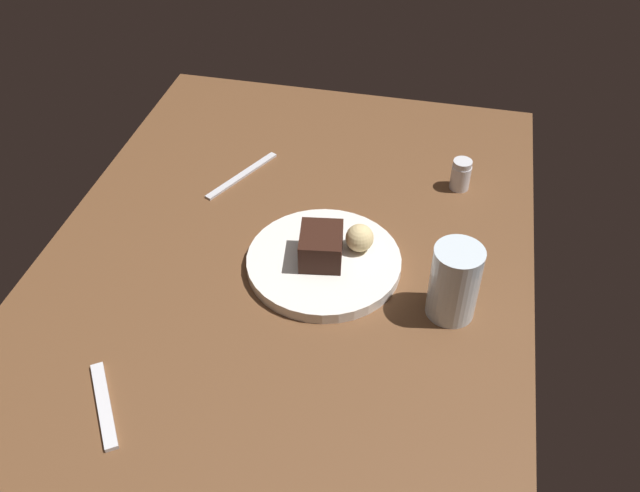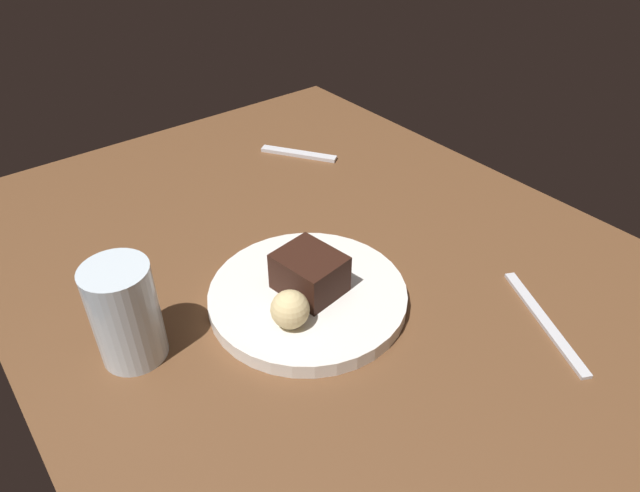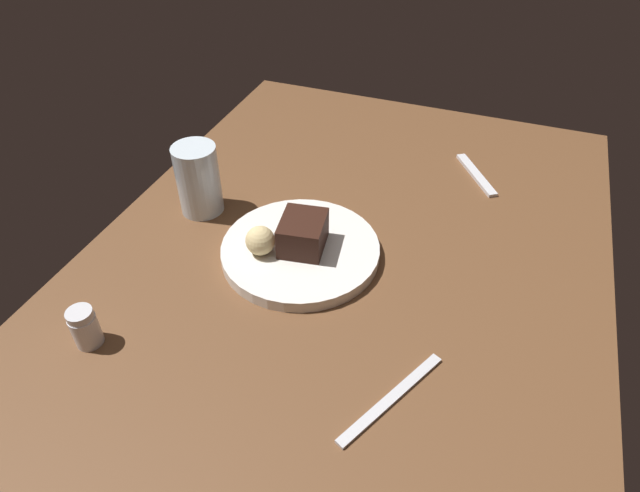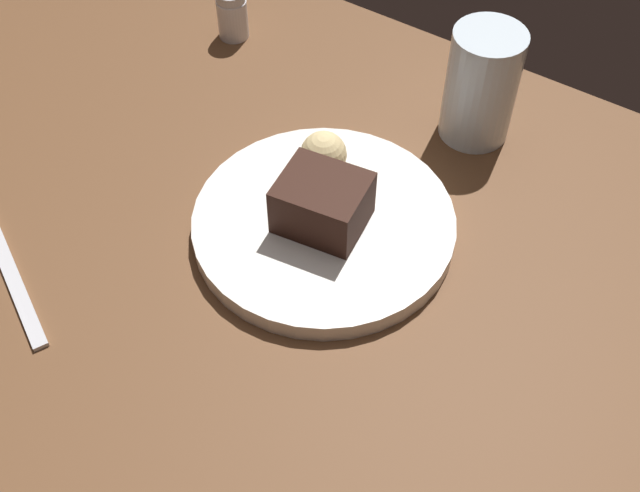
# 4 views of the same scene
# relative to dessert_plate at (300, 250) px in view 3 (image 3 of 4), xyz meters

# --- Properties ---
(dining_table) EXTENTS (1.20, 0.84, 0.03)m
(dining_table) POSITION_rel_dessert_plate_xyz_m (0.01, -0.07, -0.03)
(dining_table) COLOR brown
(dining_table) RESTS_ON ground
(dessert_plate) EXTENTS (0.26, 0.26, 0.02)m
(dessert_plate) POSITION_rel_dessert_plate_xyz_m (0.00, 0.00, 0.00)
(dessert_plate) COLOR white
(dessert_plate) RESTS_ON dining_table
(chocolate_cake_slice) EXTENTS (0.09, 0.08, 0.05)m
(chocolate_cake_slice) POSITION_rel_dessert_plate_xyz_m (0.00, -0.00, 0.04)
(chocolate_cake_slice) COLOR black
(chocolate_cake_slice) RESTS_ON dessert_plate
(bread_roll) EXTENTS (0.05, 0.05, 0.05)m
(bread_roll) POSITION_rel_dessert_plate_xyz_m (-0.04, 0.05, 0.03)
(bread_roll) COLOR #DBC184
(bread_roll) RESTS_ON dessert_plate
(salt_shaker) EXTENTS (0.04, 0.04, 0.06)m
(salt_shaker) POSITION_rel_dessert_plate_xyz_m (-0.28, 0.21, 0.02)
(salt_shaker) COLOR silver
(salt_shaker) RESTS_ON dining_table
(water_glass) EXTENTS (0.08, 0.08, 0.13)m
(water_glass) POSITION_rel_dessert_plate_xyz_m (0.06, 0.22, 0.05)
(water_glass) COLOR silver
(water_glass) RESTS_ON dining_table
(dessert_spoon) EXTENTS (0.13, 0.10, 0.01)m
(dessert_spoon) POSITION_rel_dessert_plate_xyz_m (0.34, -0.24, -0.01)
(dessert_spoon) COLOR silver
(dessert_spoon) RESTS_ON dining_table
(butter_knife) EXTENTS (0.18, 0.10, 0.01)m
(butter_knife) POSITION_rel_dessert_plate_xyz_m (-0.22, -0.21, -0.01)
(butter_knife) COLOR silver
(butter_knife) RESTS_ON dining_table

